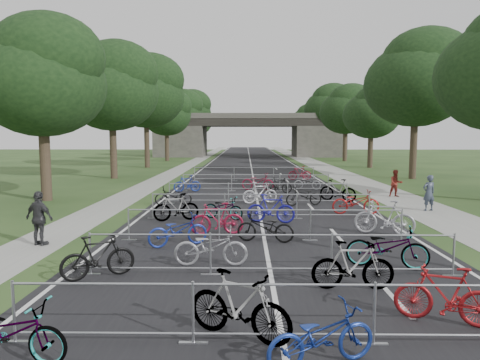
# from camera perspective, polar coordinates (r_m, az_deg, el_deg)

# --- Properties ---
(ground) EXTENTS (200.00, 200.00, 0.00)m
(ground) POSITION_cam_1_polar(r_m,az_deg,el_deg) (7.84, 5.77, -20.96)
(ground) COLOR #26401B
(ground) RESTS_ON ground
(road) EXTENTS (11.00, 140.00, 0.01)m
(road) POSITION_cam_1_polar(r_m,az_deg,el_deg) (57.08, 1.39, 2.44)
(road) COLOR black
(road) RESTS_ON ground
(sidewalk_right) EXTENTS (3.00, 140.00, 0.01)m
(sidewalk_right) POSITION_cam_1_polar(r_m,az_deg,el_deg) (57.72, 9.37, 2.40)
(sidewalk_right) COLOR gray
(sidewalk_right) RESTS_ON ground
(sidewalk_left) EXTENTS (2.00, 140.00, 0.01)m
(sidewalk_left) POSITION_cam_1_polar(r_m,az_deg,el_deg) (57.48, -6.11, 2.43)
(sidewalk_left) COLOR gray
(sidewalk_left) RESTS_ON ground
(lane_markings) EXTENTS (0.12, 140.00, 0.00)m
(lane_markings) POSITION_cam_1_polar(r_m,az_deg,el_deg) (57.08, 1.39, 2.43)
(lane_markings) COLOR silver
(lane_markings) RESTS_ON ground
(overpass_bridge) EXTENTS (31.00, 8.00, 7.05)m
(overpass_bridge) POSITION_cam_1_polar(r_m,az_deg,el_deg) (71.97, 1.27, 5.98)
(overpass_bridge) COLOR #3F3E38
(overpass_bridge) RESTS_ON ground
(tree_left_0) EXTENTS (6.72, 6.72, 10.25)m
(tree_left_0) POSITION_cam_1_polar(r_m,az_deg,el_deg) (25.46, -24.82, 12.08)
(tree_left_0) COLOR #33261C
(tree_left_0) RESTS_ON ground
(tree_left_1) EXTENTS (7.56, 7.56, 11.53)m
(tree_left_1) POSITION_cam_1_polar(r_m,az_deg,el_deg) (36.70, -16.64, 11.62)
(tree_left_1) COLOR #33261C
(tree_left_1) RESTS_ON ground
(tree_right_1) EXTENTS (8.18, 8.18, 12.47)m
(tree_right_1) POSITION_cam_1_polar(r_m,az_deg,el_deg) (37.75, 22.64, 12.16)
(tree_right_1) COLOR #33261C
(tree_right_1) RESTS_ON ground
(tree_left_2) EXTENTS (8.40, 8.40, 12.81)m
(tree_left_2) POSITION_cam_1_polar(r_m,az_deg,el_deg) (48.32, -12.35, 11.28)
(tree_left_2) COLOR #33261C
(tree_left_2) RESTS_ON ground
(tree_right_2) EXTENTS (6.16, 6.16, 9.39)m
(tree_right_2) POSITION_cam_1_polar(r_m,az_deg,el_deg) (48.92, 17.27, 8.54)
(tree_right_2) COLOR #33261C
(tree_right_2) RESTS_ON ground
(tree_left_3) EXTENTS (6.72, 6.72, 10.25)m
(tree_left_3) POSITION_cam_1_polar(r_m,az_deg,el_deg) (59.93, -9.70, 8.72)
(tree_left_3) COLOR #33261C
(tree_left_3) RESTS_ON ground
(tree_right_3) EXTENTS (7.17, 7.17, 10.93)m
(tree_right_3) POSITION_cam_1_polar(r_m,az_deg,el_deg) (60.57, 14.04, 9.01)
(tree_right_3) COLOR #33261C
(tree_right_3) RESTS_ON ground
(tree_left_4) EXTENTS (7.56, 7.56, 11.53)m
(tree_left_4) POSITION_cam_1_polar(r_m,az_deg,el_deg) (71.80, -7.96, 8.94)
(tree_left_4) COLOR #33261C
(tree_left_4) RESTS_ON ground
(tree_right_4) EXTENTS (8.18, 8.18, 12.47)m
(tree_right_4) POSITION_cam_1_polar(r_m,az_deg,el_deg) (72.34, 11.86, 9.32)
(tree_right_4) COLOR #33261C
(tree_right_4) RESTS_ON ground
(tree_left_5) EXTENTS (8.40, 8.40, 12.81)m
(tree_left_5) POSITION_cam_1_polar(r_m,az_deg,el_deg) (83.71, -6.72, 9.09)
(tree_left_5) COLOR #33261C
(tree_left_5) RESTS_ON ground
(tree_right_5) EXTENTS (6.16, 6.16, 9.39)m
(tree_right_5) POSITION_cam_1_polar(r_m,az_deg,el_deg) (84.06, 10.25, 7.54)
(tree_right_5) COLOR #33261C
(tree_right_5) RESTS_ON ground
(tree_left_6) EXTENTS (6.72, 6.72, 10.25)m
(tree_left_6) POSITION_cam_1_polar(r_m,az_deg,el_deg) (95.54, -5.77, 7.73)
(tree_left_6) COLOR #33261C
(tree_left_6) RESTS_ON ground
(tree_right_6) EXTENTS (7.17, 7.17, 10.93)m
(tree_right_6) POSITION_cam_1_polar(r_m,az_deg,el_deg) (95.94, 9.07, 7.94)
(tree_right_6) COLOR #33261C
(tree_right_6) RESTS_ON ground
(barrier_row_0) EXTENTS (9.70, 0.08, 1.10)m
(barrier_row_0) POSITION_cam_1_polar(r_m,az_deg,el_deg) (7.61, 5.81, -17.29)
(barrier_row_0) COLOR #A2A5AA
(barrier_row_0) RESTS_ON ground
(barrier_row_1) EXTENTS (9.70, 0.08, 1.10)m
(barrier_row_1) POSITION_cam_1_polar(r_m,az_deg,el_deg) (11.00, 4.14, -9.87)
(barrier_row_1) COLOR #A2A5AA
(barrier_row_1) RESTS_ON ground
(barrier_row_2) EXTENTS (9.70, 0.08, 1.10)m
(barrier_row_2) POSITION_cam_1_polar(r_m,az_deg,el_deg) (14.49, 3.30, -5.98)
(barrier_row_2) COLOR #A2A5AA
(barrier_row_2) RESTS_ON ground
(barrier_row_3) EXTENTS (9.70, 0.08, 1.10)m
(barrier_row_3) POSITION_cam_1_polar(r_m,az_deg,el_deg) (18.22, 2.77, -3.50)
(barrier_row_3) COLOR #A2A5AA
(barrier_row_3) RESTS_ON ground
(barrier_row_4) EXTENTS (9.70, 0.08, 1.10)m
(barrier_row_4) POSITION_cam_1_polar(r_m,az_deg,el_deg) (22.18, 2.41, -1.80)
(barrier_row_4) COLOR #A2A5AA
(barrier_row_4) RESTS_ON ground
(barrier_row_5) EXTENTS (9.70, 0.08, 1.10)m
(barrier_row_5) POSITION_cam_1_polar(r_m,az_deg,el_deg) (27.14, 2.10, -0.36)
(barrier_row_5) COLOR #A2A5AA
(barrier_row_5) RESTS_ON ground
(barrier_row_6) EXTENTS (9.70, 0.08, 1.10)m
(barrier_row_6) POSITION_cam_1_polar(r_m,az_deg,el_deg) (33.11, 1.86, 0.79)
(barrier_row_6) COLOR #A2A5AA
(barrier_row_6) RESTS_ON ground
(bike_0) EXTENTS (1.96, 0.89, 0.99)m
(bike_0) POSITION_cam_1_polar(r_m,az_deg,el_deg) (7.90, -28.29, -17.47)
(bike_0) COLOR #A2A5AA
(bike_0) RESTS_ON ground
(bike_1) EXTENTS (2.04, 1.43, 1.20)m
(bike_1) POSITION_cam_1_polar(r_m,az_deg,el_deg) (7.72, -0.11, -16.45)
(bike_1) COLOR #A2A5AA
(bike_1) RESTS_ON ground
(bike_2) EXTENTS (1.93, 1.21, 0.96)m
(bike_2) POSITION_cam_1_polar(r_m,az_deg,el_deg) (7.08, 10.80, -19.82)
(bike_2) COLOR navy
(bike_2) RESTS_ON ground
(bike_3) EXTENTS (1.91, 1.15, 1.11)m
(bike_3) POSITION_cam_1_polar(r_m,az_deg,el_deg) (9.17, 25.76, -13.68)
(bike_3) COLOR maroon
(bike_3) RESTS_ON ground
(bike_4) EXTENTS (1.83, 1.34, 1.09)m
(bike_4) POSITION_cam_1_polar(r_m,az_deg,el_deg) (11.31, -18.41, -9.73)
(bike_4) COLOR black
(bike_4) RESTS_ON ground
(bike_5) EXTENTS (2.01, 0.73, 1.05)m
(bike_5) POSITION_cam_1_polar(r_m,az_deg,el_deg) (11.76, -3.91, -8.92)
(bike_5) COLOR #929399
(bike_5) RESTS_ON ground
(bike_6) EXTENTS (1.90, 0.56, 1.14)m
(bike_6) POSITION_cam_1_polar(r_m,az_deg,el_deg) (10.32, 14.81, -10.99)
(bike_6) COLOR #A2A5AA
(bike_6) RESTS_ON ground
(bike_7) EXTENTS (2.26, 1.29, 1.12)m
(bike_7) POSITION_cam_1_polar(r_m,az_deg,el_deg) (12.20, 19.03, -8.52)
(bike_7) COLOR #A2A5AA
(bike_7) RESTS_ON ground
(bike_8) EXTENTS (2.06, 1.45, 1.03)m
(bike_8) POSITION_cam_1_polar(r_m,az_deg,el_deg) (13.91, -8.29, -6.68)
(bike_8) COLOR navy
(bike_8) RESTS_ON ground
(bike_9) EXTENTS (1.98, 0.86, 1.15)m
(bike_9) POSITION_cam_1_polar(r_m,az_deg,el_deg) (15.28, -3.07, -5.24)
(bike_9) COLOR maroon
(bike_9) RESTS_ON ground
(bike_10) EXTENTS (1.99, 1.00, 1.00)m
(bike_10) POSITION_cam_1_polar(r_m,az_deg,el_deg) (14.27, 3.40, -6.35)
(bike_10) COLOR black
(bike_10) RESTS_ON ground
(bike_11) EXTENTS (2.17, 1.27, 1.26)m
(bike_11) POSITION_cam_1_polar(r_m,az_deg,el_deg) (16.09, 18.70, -4.79)
(bike_11) COLOR #A2A2A9
(bike_11) RESTS_ON ground
(bike_12) EXTENTS (1.96, 1.08, 1.14)m
(bike_12) POSITION_cam_1_polar(r_m,az_deg,el_deg) (17.93, -8.51, -3.64)
(bike_12) COLOR #A2A5AA
(bike_12) RESTS_ON ground
(bike_13) EXTENTS (1.91, 1.35, 0.95)m
(bike_13) POSITION_cam_1_polar(r_m,az_deg,el_deg) (18.13, -2.21, -3.77)
(bike_13) COLOR #A2A5AA
(bike_13) RESTS_ON ground
(bike_14) EXTENTS (2.01, 0.86, 1.17)m
(bike_14) POSITION_cam_1_polar(r_m,az_deg,el_deg) (17.36, 4.13, -3.85)
(bike_14) COLOR navy
(bike_14) RESTS_ON ground
(bike_15) EXTENTS (2.12, 0.83, 1.10)m
(bike_15) POSITION_cam_1_polar(r_m,az_deg,el_deg) (19.87, 15.17, -2.90)
(bike_15) COLOR maroon
(bike_15) RESTS_ON ground
(bike_16) EXTENTS (1.93, 0.93, 0.97)m
(bike_16) POSITION_cam_1_polar(r_m,az_deg,el_deg) (21.88, -8.88, -2.12)
(bike_16) COLOR black
(bike_16) RESTS_ON ground
(bike_17) EXTENTS (1.93, 0.96, 1.12)m
(bike_17) POSITION_cam_1_polar(r_m,az_deg,el_deg) (22.21, 2.66, -1.75)
(bike_17) COLOR #B8B6BE
(bike_17) RESTS_ON ground
(bike_18) EXTENTS (2.02, 1.15, 1.01)m
(bike_18) POSITION_cam_1_polar(r_m,az_deg,el_deg) (21.75, 8.54, -2.12)
(bike_18) COLOR black
(bike_18) RESTS_ON ground
(bike_19) EXTENTS (2.01, 1.56, 1.21)m
(bike_19) POSITION_cam_1_polar(r_m,az_deg,el_deg) (23.46, 12.91, -1.36)
(bike_19) COLOR #A2A5AA
(bike_19) RESTS_ON ground
(bike_20) EXTENTS (1.78, 0.99, 1.03)m
(bike_20) POSITION_cam_1_polar(r_m,az_deg,el_deg) (26.96, -7.05, -0.51)
(bike_20) COLOR navy
(bike_20) RESTS_ON ground
(bike_21) EXTENTS (2.26, 1.37, 1.12)m
(bike_21) POSITION_cam_1_polar(r_m,az_deg,el_deg) (27.51, 2.39, -0.25)
(bike_21) COLOR maroon
(bike_21) RESTS_ON ground
(bike_22) EXTENTS (1.64, 0.52, 0.98)m
(bike_22) POSITION_cam_1_polar(r_m,az_deg,el_deg) (26.23, 5.19, -0.73)
(bike_22) COLOR black
(bike_22) RESTS_ON ground
(bike_23) EXTENTS (1.85, 1.03, 0.92)m
(bike_23) POSITION_cam_1_polar(r_m,az_deg,el_deg) (28.31, 8.99, -0.34)
(bike_23) COLOR #B6B7BF
(bike_23) RESTS_ON ground
(bike_27) EXTENTS (1.88, 0.67, 1.11)m
(bike_27) POSITION_cam_1_polar(r_m,az_deg,el_deg) (34.12, 7.97, 0.90)
(bike_27) COLOR maroon
(bike_27) RESTS_ON ground
(pedestrian_a) EXTENTS (0.69, 0.54, 1.69)m
(pedestrian_a) POSITION_cam_1_polar(r_m,az_deg,el_deg) (21.91, 23.87, -1.61)
(pedestrian_a) COLOR #323A4B
(pedestrian_a) RESTS_ON ground
(pedestrian_b) EXTENTS (0.78, 0.62, 1.56)m
(pedestrian_b) POSITION_cam_1_polar(r_m,az_deg,el_deg) (26.19, 20.07, -0.44)
(pedestrian_b) COLOR maroon
(pedestrian_b) RESTS_ON ground
(pedestrian_c) EXTENTS (1.12, 0.75, 1.77)m
(pedestrian_c) POSITION_cam_1_polar(r_m,az_deg,el_deg) (15.20, -25.17, -4.68)
(pedestrian_c) COLOR #2B2B2E
(pedestrian_c) RESTS_ON ground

